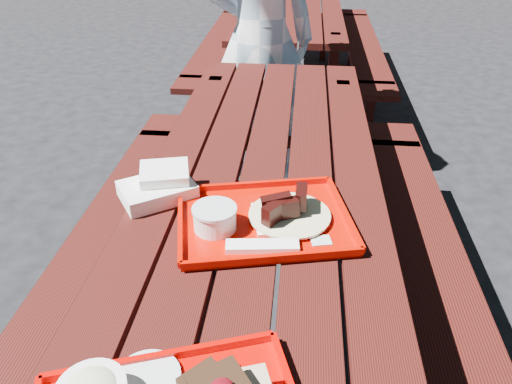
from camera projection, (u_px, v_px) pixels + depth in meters
The scene contains 6 objects.
ground at pixel (260, 352), 1.92m from camera, with size 60.00×60.00×0.00m, color black.
picnic_table_near at pixel (260, 235), 1.62m from camera, with size 1.41×2.40×0.75m.
picnic_table_far at pixel (291, 26), 3.99m from camera, with size 1.41×2.40×0.75m.
far_tray at pixel (261, 218), 1.33m from camera, with size 0.52×0.45×0.08m.
white_cloth at pixel (159, 186), 1.46m from camera, with size 0.25×0.24×0.08m.
person at pixel (260, 40), 2.69m from camera, with size 0.59×0.39×1.63m, color #99B8CF.
Camera 1 is at (0.11, -1.30, 1.54)m, focal length 35.00 mm.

